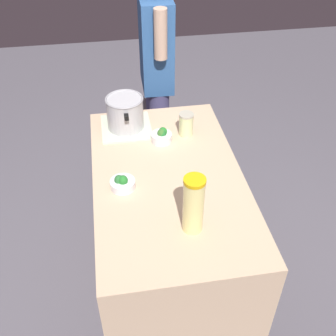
# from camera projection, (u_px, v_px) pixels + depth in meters

# --- Properties ---
(ground_plane) EXTENTS (8.00, 8.00, 0.00)m
(ground_plane) POSITION_uv_depth(u_px,v_px,m) (168.00, 282.00, 2.64)
(ground_plane) COLOR #5E5B65
(counter_slab) EXTENTS (1.29, 0.75, 0.91)m
(counter_slab) POSITION_uv_depth(u_px,v_px,m) (168.00, 235.00, 2.35)
(counter_slab) COLOR #D1B08D
(counter_slab) RESTS_ON ground_plane
(dish_cloth) EXTENTS (0.29, 0.29, 0.01)m
(dish_cloth) POSITION_uv_depth(u_px,v_px,m) (126.00, 127.00, 2.39)
(dish_cloth) COLOR beige
(dish_cloth) RESTS_ON counter_slab
(cooking_pot) EXTENTS (0.28, 0.22, 0.19)m
(cooking_pot) POSITION_uv_depth(u_px,v_px,m) (125.00, 112.00, 2.33)
(cooking_pot) COLOR #B7B7BC
(cooking_pot) RESTS_ON dish_cloth
(lemonade_pitcher) EXTENTS (0.09, 0.09, 0.28)m
(lemonade_pitcher) POSITION_uv_depth(u_px,v_px,m) (193.00, 205.00, 1.70)
(lemonade_pitcher) COLOR #F7EB92
(lemonade_pitcher) RESTS_ON counter_slab
(mason_jar) EXTENTS (0.08, 0.08, 0.14)m
(mason_jar) POSITION_uv_depth(u_px,v_px,m) (186.00, 124.00, 2.30)
(mason_jar) COLOR beige
(mason_jar) RESTS_ON counter_slab
(broccoli_bowl_front) EXTENTS (0.12, 0.12, 0.07)m
(broccoli_bowl_front) POSITION_uv_depth(u_px,v_px,m) (122.00, 183.00, 1.98)
(broccoli_bowl_front) COLOR silver
(broccoli_bowl_front) RESTS_ON counter_slab
(broccoli_bowl_center) EXTENTS (0.12, 0.12, 0.08)m
(broccoli_bowl_center) POSITION_uv_depth(u_px,v_px,m) (162.00, 136.00, 2.27)
(broccoli_bowl_center) COLOR silver
(broccoli_bowl_center) RESTS_ON counter_slab
(person_cook) EXTENTS (0.50, 0.21, 1.68)m
(person_cook) POSITION_uv_depth(u_px,v_px,m) (157.00, 79.00, 2.81)
(person_cook) COLOR #45416C
(person_cook) RESTS_ON ground_plane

